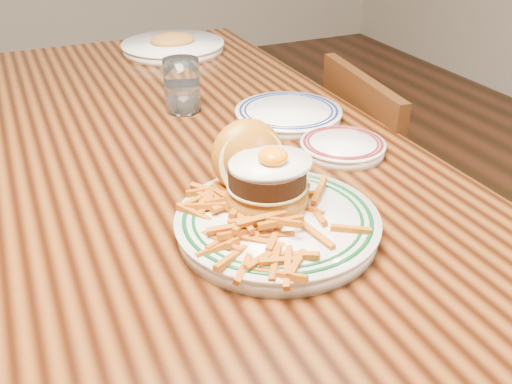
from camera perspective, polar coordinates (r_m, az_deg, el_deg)
name	(u,v)px	position (r m, az deg, el deg)	size (l,w,h in m)	color
table	(181,175)	(1.23, -7.49, 1.71)	(0.85, 1.60, 0.75)	black
chair_right	(386,208)	(1.57, 12.90, -1.55)	(0.42, 0.42, 0.81)	#3F200D
main_plate	(272,205)	(0.86, 1.65, -1.28)	(0.31, 0.32, 0.15)	white
side_plate	(343,146)	(1.12, 8.66, 4.57)	(0.16, 0.17, 0.03)	white
rear_plate	(288,113)	(1.26, 3.26, 7.86)	(0.23, 0.23, 0.03)	white
water_glass	(182,89)	(1.31, -7.39, 10.22)	(0.08, 0.08, 0.12)	white
far_plate	(173,46)	(1.77, -8.29, 14.27)	(0.30, 0.30, 0.05)	white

